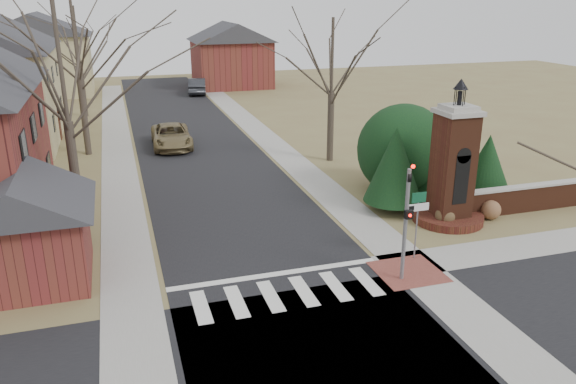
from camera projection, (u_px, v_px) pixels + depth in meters
name	position (u px, v px, depth m)	size (l,w,h in m)	color
ground	(294.00, 305.00, 18.73)	(120.00, 120.00, 0.00)	brown
main_street	(196.00, 146.00, 38.55)	(8.00, 70.00, 0.01)	black
cross_street	(327.00, 357.00, 16.02)	(120.00, 8.00, 0.01)	black
crosswalk_zone	(287.00, 294.00, 19.45)	(8.00, 2.20, 0.02)	silver
stop_bar	(275.00, 274.00, 20.80)	(8.00, 0.35, 0.02)	silver
sidewalk_right_main	(269.00, 140.00, 40.00)	(2.00, 60.00, 0.02)	gray
sidewalk_left	(118.00, 152.00, 37.09)	(2.00, 60.00, 0.02)	gray
curb_apron	(408.00, 272.00, 20.97)	(2.40, 2.40, 0.02)	brown
traffic_signal_pole	(407.00, 213.00, 19.59)	(0.28, 0.41, 4.50)	slate
sign_post	(418.00, 212.00, 21.44)	(0.90, 0.07, 2.75)	slate
brick_gate_monument	(452.00, 176.00, 25.03)	(3.20, 3.20, 6.47)	#532818
brick_garden_wall	(531.00, 197.00, 26.80)	(7.50, 0.50, 1.30)	#532818
garage_left	(24.00, 223.00, 19.64)	(4.80, 4.80, 4.29)	maroon
house_distant_left	(38.00, 53.00, 57.19)	(10.80, 8.80, 8.53)	tan
house_distant_right	(231.00, 53.00, 63.00)	(8.80, 8.80, 7.30)	maroon
evergreen_near	(395.00, 164.00, 26.29)	(2.80, 2.80, 4.10)	#473D33
evergreen_mid	(443.00, 147.00, 28.20)	(3.40, 3.40, 4.70)	#473D33
evergreen_far	(488.00, 162.00, 28.09)	(2.40, 2.40, 3.30)	#473D33
evergreen_mass	(403.00, 146.00, 29.02)	(4.80, 4.80, 4.80)	black
bare_tree_0	(59.00, 51.00, 22.32)	(8.05, 8.05, 11.15)	#473D33
bare_tree_1	(73.00, 26.00, 33.92)	(8.40, 8.40, 11.64)	#473D33
bare_tree_2	(76.00, 31.00, 45.83)	(7.35, 7.35, 10.19)	#473D33
bare_tree_3	(332.00, 51.00, 33.03)	(7.00, 7.00, 9.70)	#473D33
pickup_truck	(171.00, 136.00, 38.04)	(2.54, 5.50, 1.53)	olive
distant_car	(197.00, 86.00, 58.82)	(1.73, 4.97, 1.64)	#2D2E33
dry_shrub_left	(445.00, 216.00, 25.13)	(0.91, 0.91, 0.91)	brown
dry_shrub_right	(491.00, 210.00, 25.81)	(0.90, 0.90, 0.90)	brown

